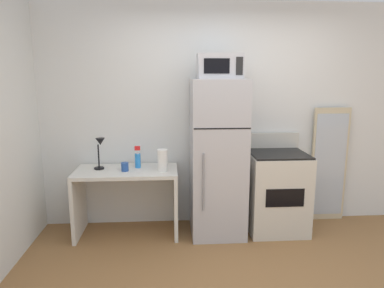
# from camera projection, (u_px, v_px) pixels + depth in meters

# --- Properties ---
(wall_back_white) EXTENTS (5.00, 0.10, 2.60)m
(wall_back_white) POSITION_uv_depth(u_px,v_px,m) (224.00, 116.00, 4.22)
(wall_back_white) COLOR silver
(wall_back_white) RESTS_ON ground
(desk) EXTENTS (1.13, 0.57, 0.75)m
(desk) POSITION_uv_depth(u_px,v_px,m) (127.00, 189.00, 3.95)
(desk) COLOR silver
(desk) RESTS_ON ground
(desk_lamp) EXTENTS (0.14, 0.12, 0.35)m
(desk_lamp) POSITION_uv_depth(u_px,v_px,m) (100.00, 148.00, 3.88)
(desk_lamp) COLOR black
(desk_lamp) RESTS_ON desk
(coffee_mug) EXTENTS (0.08, 0.08, 0.09)m
(coffee_mug) POSITION_uv_depth(u_px,v_px,m) (125.00, 167.00, 3.85)
(coffee_mug) COLOR #264C99
(coffee_mug) RESTS_ON desk
(paper_towel_roll) EXTENTS (0.11, 0.11, 0.24)m
(paper_towel_roll) POSITION_uv_depth(u_px,v_px,m) (163.00, 160.00, 3.83)
(paper_towel_roll) COLOR white
(paper_towel_roll) RESTS_ON desk
(spray_bottle) EXTENTS (0.06, 0.06, 0.25)m
(spray_bottle) POSITION_uv_depth(u_px,v_px,m) (138.00, 159.00, 3.98)
(spray_bottle) COLOR #2D8CEA
(spray_bottle) RESTS_ON desk
(refrigerator) EXTENTS (0.59, 0.65, 1.74)m
(refrigerator) POSITION_uv_depth(u_px,v_px,m) (218.00, 158.00, 3.92)
(refrigerator) COLOR #B7B7BC
(refrigerator) RESTS_ON ground
(microwave) EXTENTS (0.46, 0.35, 0.26)m
(microwave) POSITION_uv_depth(u_px,v_px,m) (219.00, 66.00, 3.71)
(microwave) COLOR #B7B7BC
(microwave) RESTS_ON refrigerator
(oven_range) EXTENTS (0.65, 0.61, 1.10)m
(oven_range) POSITION_uv_depth(u_px,v_px,m) (276.00, 191.00, 4.06)
(oven_range) COLOR beige
(oven_range) RESTS_ON ground
(leaning_mirror) EXTENTS (0.44, 0.03, 1.40)m
(leaning_mirror) POSITION_uv_depth(u_px,v_px,m) (329.00, 165.00, 4.31)
(leaning_mirror) COLOR #C6B793
(leaning_mirror) RESTS_ON ground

